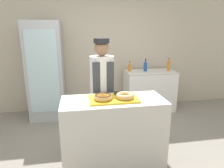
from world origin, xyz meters
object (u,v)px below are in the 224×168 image
Objects in this scene: brownie_back_left at (105,94)px; beverage_fridge at (46,71)px; brownie_back_right at (118,93)px; bottle_orange at (169,66)px; serving_tray at (113,99)px; bottle_orange_b at (130,67)px; chest_freezer at (149,90)px; donut_chocolate_glaze at (103,97)px; baker_person at (102,91)px; bottle_blue at (145,66)px; donut_light_glaze at (125,96)px.

beverage_fridge is (-0.98, 1.63, 0.02)m from brownie_back_left.
beverage_fridge is at bearing 125.37° from brownie_back_right.
brownie_back_left is 0.17m from brownie_back_right.
brownie_back_left is 1.90m from beverage_fridge.
bottle_orange is at bearing -0.50° from beverage_fridge.
serving_tray is 6.59× the size of brownie_back_right.
bottle_orange_b is (0.60, 1.68, 0.03)m from brownie_back_right.
bottle_orange_b reaches higher than serving_tray.
chest_freezer is (1.15, 1.75, -0.48)m from serving_tray.
donut_chocolate_glaze is 2.47× the size of brownie_back_left.
serving_tray is 0.15m from brownie_back_left.
baker_person reaches higher than bottle_blue.
serving_tray is at bearing -110.93° from bottle_orange_b.
donut_light_glaze reaches higher than serving_tray.
bottle_blue is at bearing -5.23° from bottle_orange_b.
chest_freezer is 0.70m from bottle_orange_b.
donut_light_glaze is 0.14× the size of baker_person.
beverage_fridge reaches higher than bottle_orange.
bottle_blue reaches higher than serving_tray.
chest_freezer is at bearing 0.17° from beverage_fridge.
beverage_fridge is 7.12× the size of bottle_blue.
bottle_orange is at bearing 36.04° from baker_person.
chest_freezer is at bearing 52.96° from brownie_back_left.
bottle_blue reaches higher than brownie_back_right.
donut_light_glaze reaches higher than brownie_back_left.
beverage_fridge is 1.79× the size of chest_freezer.
baker_person is 0.85× the size of beverage_fridge.
bottle_orange is (2.63, -0.02, 0.03)m from beverage_fridge.
chest_freezer is (1.29, 1.80, -0.53)m from donut_chocolate_glaze.
beverage_fridge reaches higher than donut_chocolate_glaze.
baker_person is at bearing -135.05° from chest_freezer.
bottle_orange_b is (1.76, 0.05, 0.01)m from beverage_fridge.
beverage_fridge is 2.27m from chest_freezer.
baker_person is at bearing 83.78° from donut_chocolate_glaze.
serving_tray is 2.67× the size of donut_light_glaze.
bottle_orange reaches higher than bottle_blue.
bottle_orange_b is (-0.35, 0.03, -0.02)m from bottle_blue.
brownie_back_left is 0.42× the size of bottle_orange_b.
donut_chocolate_glaze and donut_light_glaze have the same top height.
brownie_back_right is (0.23, 0.16, -0.02)m from donut_chocolate_glaze.
baker_person is 1.53× the size of chest_freezer.
baker_person reaches higher than bottle_orange_b.
baker_person reaches higher than donut_chocolate_glaze.
donut_light_glaze is (0.14, -0.04, 0.05)m from serving_tray.
serving_tray is 2.67× the size of donut_chocolate_glaze.
bottle_orange_b reaches higher than brownie_back_left.
donut_chocolate_glaze is 0.28m from brownie_back_right.
bottle_orange_b is at bearing 174.28° from chest_freezer.
bottle_orange is at bearing 44.24° from brownie_back_left.
donut_chocolate_glaze is at bearing -108.14° from brownie_back_left.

